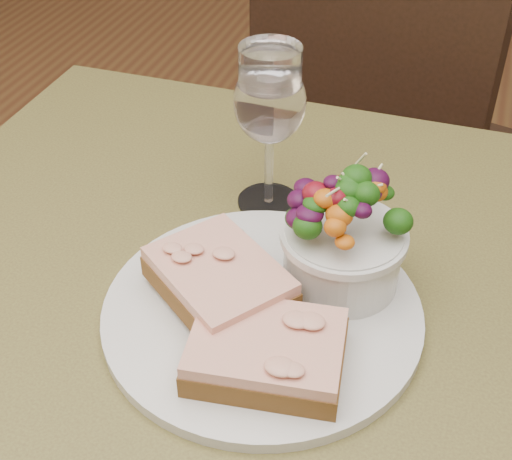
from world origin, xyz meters
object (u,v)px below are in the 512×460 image
(cafe_table, at_px, (233,364))
(salad_bowl, at_px, (344,232))
(sandwich_back, at_px, (219,279))
(ramekin, at_px, (195,274))
(dinner_plate, at_px, (262,312))
(sandwich_front, at_px, (266,351))
(chair_far, at_px, (382,224))
(wine_glass, at_px, (270,107))

(cafe_table, xyz_separation_m, salad_bowl, (0.10, 0.04, 0.17))
(sandwich_back, bearing_deg, ramekin, -154.13)
(ramekin, height_order, salad_bowl, salad_bowl)
(dinner_plate, distance_m, sandwich_front, 0.07)
(cafe_table, height_order, ramekin, ramekin)
(chair_far, height_order, sandwich_back, chair_far)
(ramekin, bearing_deg, dinner_plate, -2.42)
(ramekin, bearing_deg, cafe_table, 26.87)
(chair_far, height_order, ramekin, chair_far)
(chair_far, xyz_separation_m, sandwich_back, (-0.07, -0.77, 0.49))
(sandwich_front, bearing_deg, cafe_table, 119.74)
(sandwich_front, distance_m, wine_glass, 0.27)
(chair_far, xyz_separation_m, ramekin, (-0.09, -0.76, 0.49))
(sandwich_front, bearing_deg, wine_glass, 99.87)
(salad_bowl, relative_size, wine_glass, 0.73)
(sandwich_front, height_order, wine_glass, wine_glass)
(dinner_plate, bearing_deg, sandwich_back, -177.05)
(sandwich_front, height_order, sandwich_back, sandwich_back)
(chair_far, distance_m, dinner_plate, 0.90)
(sandwich_back, xyz_separation_m, ramekin, (-0.03, 0.00, -0.01))
(cafe_table, relative_size, ramekin, 12.80)
(sandwich_front, xyz_separation_m, sandwich_back, (-0.07, 0.06, 0.01))
(cafe_table, distance_m, sandwich_front, 0.17)
(dinner_plate, height_order, ramekin, ramekin)
(ramekin, bearing_deg, chair_far, 83.18)
(dinner_plate, bearing_deg, salad_bowl, 44.88)
(sandwich_back, relative_size, wine_glass, 0.92)
(dinner_plate, height_order, salad_bowl, salad_bowl)
(cafe_table, relative_size, sandwich_back, 4.99)
(cafe_table, bearing_deg, salad_bowl, 23.21)
(cafe_table, relative_size, salad_bowl, 6.30)
(dinner_plate, relative_size, sandwich_back, 1.87)
(dinner_plate, distance_m, ramekin, 0.07)
(chair_far, height_order, salad_bowl, chair_far)
(cafe_table, xyz_separation_m, ramekin, (-0.03, -0.01, 0.13))
(cafe_table, distance_m, wine_glass, 0.27)
(sandwich_front, bearing_deg, dinner_plate, 103.50)
(cafe_table, height_order, salad_bowl, salad_bowl)
(cafe_table, distance_m, sandwich_back, 0.14)
(sandwich_front, bearing_deg, salad_bowl, 67.04)
(sandwich_back, bearing_deg, wine_glass, 129.16)
(chair_far, height_order, dinner_plate, chair_far)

